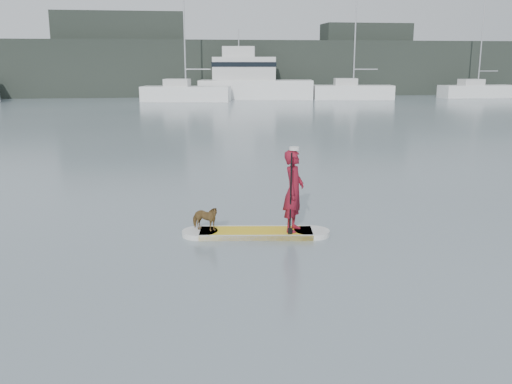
{
  "coord_description": "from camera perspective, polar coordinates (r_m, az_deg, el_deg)",
  "views": [
    {
      "loc": [
        -4.23,
        -12.2,
        3.81
      ],
      "look_at": [
        -2.53,
        -0.13,
        1.0
      ],
      "focal_mm": 40.0,
      "sensor_mm": 36.0,
      "label": 1
    }
  ],
  "objects": [
    {
      "name": "sailboat_e",
      "position": [
        59.53,
        9.62,
        9.93
      ],
      "size": [
        8.25,
        3.76,
        11.53
      ],
      "rotation": [
        0.0,
        0.0,
        -0.15
      ],
      "color": "white",
      "rests_on": "ground"
    },
    {
      "name": "sailboat_f",
      "position": [
        65.75,
        21.22,
        9.52
      ],
      "size": [
        8.22,
        2.88,
        12.12
      ],
      "rotation": [
        0.0,
        0.0,
        0.06
      ],
      "color": "white",
      "rests_on": "ground"
    },
    {
      "name": "paddle",
      "position": [
        12.31,
        3.48,
        -1.22
      ],
      "size": [
        0.1,
        0.3,
        2.0
      ],
      "rotation": [
        0.0,
        0.0,
        -0.13
      ],
      "color": "black",
      "rests_on": "ground"
    },
    {
      "name": "shore_building_east",
      "position": [
        69.83,
        10.82,
        12.92
      ],
      "size": [
        10.0,
        4.0,
        8.0
      ],
      "primitive_type": "cube",
      "color": "black",
      "rests_on": "ground"
    },
    {
      "name": "white_cap",
      "position": [
        12.37,
        3.86,
        4.36
      ],
      "size": [
        0.22,
        0.22,
        0.07
      ],
      "primitive_type": "cylinder",
      "color": "silver",
      "rests_on": "paddler"
    },
    {
      "name": "motor_yacht_a",
      "position": [
        59.35,
        -0.53,
        11.18
      ],
      "size": [
        11.95,
        5.36,
        6.92
      ],
      "rotation": [
        0.0,
        0.0,
        -0.16
      ],
      "color": "white",
      "rests_on": "ground"
    },
    {
      "name": "dog",
      "position": [
        12.7,
        -5.14,
        -2.63
      ],
      "size": [
        0.74,
        0.6,
        0.57
      ],
      "primitive_type": "imported",
      "rotation": [
        0.0,
        0.0,
        1.04
      ],
      "color": "brown",
      "rests_on": "paddleboard"
    },
    {
      "name": "paddleboard",
      "position": [
        12.76,
        -0.0,
        -4.12
      ],
      "size": [
        3.28,
        1.12,
        0.12
      ],
      "rotation": [
        0.0,
        0.0,
        -0.13
      ],
      "color": "yellow",
      "rests_on": "ground"
    },
    {
      "name": "shore_building_west",
      "position": [
        66.46,
        -13.36,
        13.24
      ],
      "size": [
        14.0,
        4.0,
        9.0
      ],
      "primitive_type": "cube",
      "color": "black",
      "rests_on": "ground"
    },
    {
      "name": "ground",
      "position": [
        13.46,
        10.66,
        -3.69
      ],
      "size": [
        140.0,
        140.0,
        0.0
      ],
      "primitive_type": "plane",
      "color": "slate",
      "rests_on": "ground"
    },
    {
      "name": "shore_mass",
      "position": [
        65.34,
        -4.4,
        12.24
      ],
      "size": [
        90.0,
        6.0,
        6.0
      ],
      "primitive_type": "cube",
      "color": "black",
      "rests_on": "ground"
    },
    {
      "name": "sailboat_d",
      "position": [
        56.28,
        -7.09,
        9.92
      ],
      "size": [
        8.84,
        4.33,
        12.5
      ],
      "rotation": [
        0.0,
        0.0,
        -0.21
      ],
      "color": "white",
      "rests_on": "ground"
    },
    {
      "name": "paddler",
      "position": [
        12.54,
        3.79,
        0.11
      ],
      "size": [
        0.68,
        0.78,
        1.81
      ],
      "primitive_type": "imported",
      "rotation": [
        0.0,
        0.0,
        1.1
      ],
      "color": "maroon",
      "rests_on": "paddleboard"
    }
  ]
}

